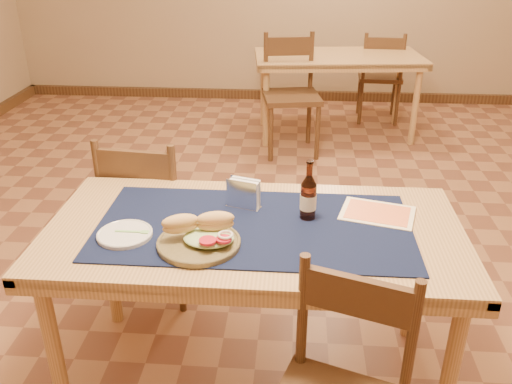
# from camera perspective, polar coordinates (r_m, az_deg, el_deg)

# --- Properties ---
(room) EXTENTS (6.04, 7.04, 2.84)m
(room) POSITION_cam_1_polar(r_m,az_deg,el_deg) (2.63, 1.22, 17.72)
(room) COLOR #946140
(room) RESTS_ON ground
(main_table) EXTENTS (1.60, 0.80, 0.75)m
(main_table) POSITION_cam_1_polar(r_m,az_deg,el_deg) (2.12, -0.21, -5.61)
(main_table) COLOR tan
(main_table) RESTS_ON ground
(placemat) EXTENTS (1.20, 0.60, 0.01)m
(placemat) POSITION_cam_1_polar(r_m,az_deg,el_deg) (2.08, -0.21, -3.61)
(placemat) COLOR black
(placemat) RESTS_ON main_table
(baseboard) EXTENTS (6.00, 7.00, 0.10)m
(baseboard) POSITION_cam_1_polar(r_m,az_deg,el_deg) (3.13, 0.99, -7.53)
(baseboard) COLOR #4A301A
(baseboard) RESTS_ON ground
(back_table) EXTENTS (1.55, 0.89, 0.75)m
(back_table) POSITION_cam_1_polar(r_m,az_deg,el_deg) (5.09, 8.62, 13.18)
(back_table) COLOR tan
(back_table) RESTS_ON ground
(chair_main_far) EXTENTS (0.46, 0.46, 0.92)m
(chair_main_far) POSITION_cam_1_polar(r_m,az_deg,el_deg) (2.80, -10.94, -2.22)
(chair_main_far) COLOR #4A301A
(chair_main_far) RESTS_ON ground
(chair_back_near) EXTENTS (0.53, 0.53, 0.99)m
(chair_back_near) POSITION_cam_1_polar(r_m,az_deg,el_deg) (4.68, 3.67, 10.39)
(chair_back_near) COLOR #4A301A
(chair_back_near) RESTS_ON ground
(chair_back_far) EXTENTS (0.43, 0.43, 0.89)m
(chair_back_far) POSITION_cam_1_polar(r_m,az_deg,el_deg) (5.60, 12.95, 11.88)
(chair_back_far) COLOR #4A301A
(chair_back_far) RESTS_ON ground
(sandwich_plate) EXTENTS (0.30, 0.30, 0.12)m
(sandwich_plate) POSITION_cam_1_polar(r_m,az_deg,el_deg) (1.95, -5.82, -4.73)
(sandwich_plate) COLOR brown
(sandwich_plate) RESTS_ON placemat
(side_plate) EXTENTS (0.20, 0.20, 0.02)m
(side_plate) POSITION_cam_1_polar(r_m,az_deg,el_deg) (2.06, -13.65, -4.30)
(side_plate) COLOR silver
(side_plate) RESTS_ON placemat
(fork) EXTENTS (0.13, 0.02, 0.00)m
(fork) POSITION_cam_1_polar(r_m,az_deg,el_deg) (2.06, -12.66, -4.10)
(fork) COLOR #89CE71
(fork) RESTS_ON side_plate
(beer_bottle) EXTENTS (0.06, 0.06, 0.24)m
(beer_bottle) POSITION_cam_1_polar(r_m,az_deg,el_deg) (2.10, 5.53, -0.55)
(beer_bottle) COLOR #45190C
(beer_bottle) RESTS_ON placemat
(napkin_holder) EXTENTS (0.15, 0.09, 0.12)m
(napkin_holder) POSITION_cam_1_polar(r_m,az_deg,el_deg) (2.19, -1.32, -0.24)
(napkin_holder) COLOR white
(napkin_holder) RESTS_ON placemat
(menu_card) EXTENTS (0.33, 0.27, 0.01)m
(menu_card) POSITION_cam_1_polar(r_m,az_deg,el_deg) (2.22, 12.67, -2.16)
(menu_card) COLOR #FFEFC0
(menu_card) RESTS_ON placemat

